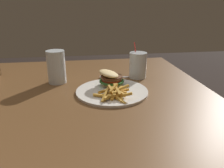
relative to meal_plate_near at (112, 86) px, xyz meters
The scene contains 5 objects.
dining_table 0.31m from the meal_plate_near, 109.06° to the left, with size 1.32×1.44×0.74m.
meal_plate_near is the anchor object (origin of this frame).
beer_glass 0.29m from the meal_plate_near, 59.20° to the left, with size 0.09×0.09×0.15m.
juice_glass 0.23m from the meal_plate_near, 43.85° to the right, with size 0.09×0.09×0.18m.
spoon 0.18m from the meal_plate_near, ahead, with size 0.05×0.17×0.02m.
Camera 1 is at (-0.78, -0.16, 1.10)m, focal length 35.00 mm.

